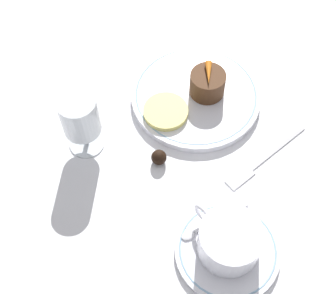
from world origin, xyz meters
TOP-DOWN VIEW (x-y plane):
  - ground_plane at (0.00, 0.00)m, footprint 3.00×3.00m
  - dinner_plate at (-0.01, -0.05)m, footprint 0.23×0.23m
  - saucer at (-0.25, 0.11)m, footprint 0.16×0.16m
  - coffee_cup at (-0.25, 0.11)m, footprint 0.12×0.09m
  - spoon at (-0.21, 0.11)m, footprint 0.04×0.12m
  - wine_glass at (0.04, 0.15)m, footprint 0.06×0.06m
  - fork at (-0.18, -0.04)m, footprint 0.02×0.18m
  - dessert_cake at (-0.02, -0.07)m, footprint 0.06×0.06m
  - carrot_garnish at (-0.02, -0.07)m, footprint 0.04×0.04m
  - pineapple_slice at (-0.01, 0.02)m, footprint 0.08×0.08m
  - chocolate_truffle at (-0.07, 0.09)m, footprint 0.03×0.03m

SIDE VIEW (x-z plane):
  - ground_plane at x=0.00m, z-range 0.00..0.00m
  - fork at x=-0.18m, z-range 0.00..0.01m
  - saucer at x=-0.25m, z-range 0.00..0.01m
  - dinner_plate at x=-0.01m, z-range 0.00..0.02m
  - spoon at x=-0.21m, z-range 0.01..0.01m
  - chocolate_truffle at x=-0.07m, z-range 0.00..0.03m
  - pineapple_slice at x=-0.01m, z-range 0.01..0.02m
  - dessert_cake at x=-0.02m, z-range 0.01..0.06m
  - coffee_cup at x=-0.25m, z-range 0.01..0.07m
  - carrot_garnish at x=-0.02m, z-range 0.06..0.07m
  - wine_glass at x=0.04m, z-range 0.02..0.13m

